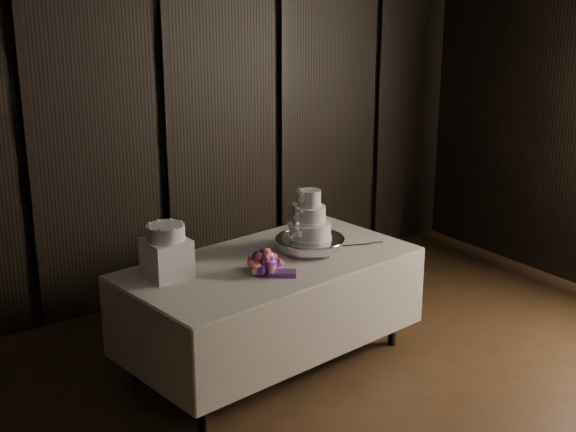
{
  "coord_description": "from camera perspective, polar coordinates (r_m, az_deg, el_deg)",
  "views": [
    {
      "loc": [
        -2.76,
        -2.19,
        2.66
      ],
      "look_at": [
        0.15,
        2.02,
        1.05
      ],
      "focal_mm": 50.0,
      "sensor_mm": 36.0,
      "label": 1
    }
  ],
  "objects": [
    {
      "name": "room",
      "position": [
        3.71,
        16.06,
        -1.48
      ],
      "size": [
        6.08,
        7.08,
        3.08
      ],
      "color": "black",
      "rests_on": "ground"
    },
    {
      "name": "display_table",
      "position": [
        5.52,
        -1.29,
        -6.55
      ],
      "size": [
        2.1,
        1.27,
        0.76
      ],
      "rotation": [
        0.0,
        0.0,
        0.12
      ],
      "color": "silver",
      "rests_on": "ground"
    },
    {
      "name": "cake_stand",
      "position": [
        5.57,
        1.57,
        -2.02
      ],
      "size": [
        0.6,
        0.6,
        0.09
      ],
      "primitive_type": "cylinder",
      "rotation": [
        0.0,
        0.0,
        -0.3
      ],
      "color": "silver",
      "rests_on": "display_table"
    },
    {
      "name": "wedding_cake",
      "position": [
        5.49,
        1.46,
        -0.32
      ],
      "size": [
        0.32,
        0.29,
        0.35
      ],
      "rotation": [
        0.0,
        0.0,
        0.05
      ],
      "color": "white",
      "rests_on": "cake_stand"
    },
    {
      "name": "bouquet",
      "position": [
        5.19,
        -1.62,
        -3.32
      ],
      "size": [
        0.46,
        0.49,
        0.19
      ],
      "primitive_type": null,
      "rotation": [
        0.0,
        0.0,
        -0.63
      ],
      "color": "#D85F6F",
      "rests_on": "display_table"
    },
    {
      "name": "box_pedestal",
      "position": [
        5.14,
        -8.62,
        -2.99
      ],
      "size": [
        0.27,
        0.27,
        0.25
      ],
      "primitive_type": "cube",
      "rotation": [
        0.0,
        0.0,
        0.05
      ],
      "color": "white",
      "rests_on": "display_table"
    },
    {
      "name": "small_cake",
      "position": [
        5.08,
        -8.71,
        -1.15
      ],
      "size": [
        0.31,
        0.31,
        0.1
      ],
      "primitive_type": "cylinder",
      "rotation": [
        0.0,
        0.0,
        0.33
      ],
      "color": "white",
      "rests_on": "box_pedestal"
    },
    {
      "name": "cake_knife",
      "position": [
        5.68,
        4.54,
        -2.1
      ],
      "size": [
        0.35,
        0.16,
        0.01
      ],
      "primitive_type": "cube",
      "rotation": [
        0.0,
        0.0,
        -0.38
      ],
      "color": "silver",
      "rests_on": "display_table"
    }
  ]
}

